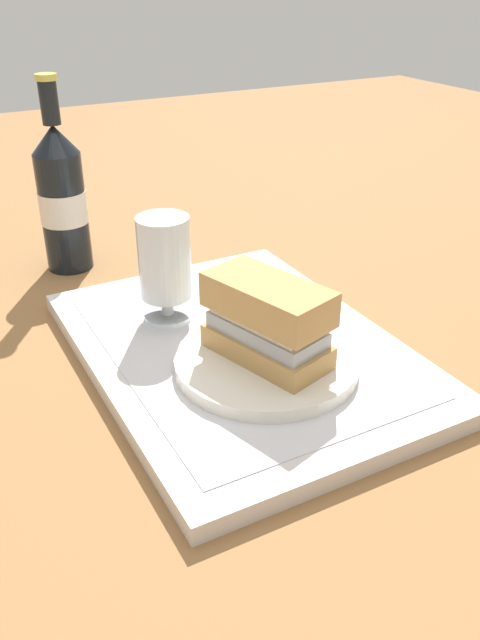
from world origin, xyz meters
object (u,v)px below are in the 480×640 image
at_px(sandwich, 264,319).
at_px(beer_glass, 165,265).
at_px(plate, 266,362).
at_px(beer_bottle, 62,197).

bearing_deg(sandwich, beer_glass, 0.85).
relative_size(plate, beer_glass, 1.52).
relative_size(beer_glass, beer_bottle, 0.47).
relative_size(sandwich, beer_glass, 1.14).
height_order(plate, sandwich, sandwich).
xyz_separation_m(plate, beer_glass, (0.15, 0.05, 0.06)).
distance_m(plate, beer_glass, 0.17).
bearing_deg(plate, sandwich, 16.72).
distance_m(beer_glass, beer_bottle, 0.25).
bearing_deg(beer_bottle, sandwich, -166.37).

